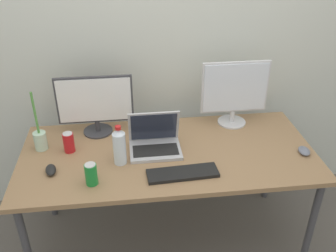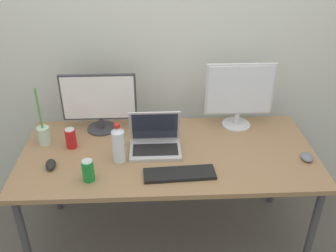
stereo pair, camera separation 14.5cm
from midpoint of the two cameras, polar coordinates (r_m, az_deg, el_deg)
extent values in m
plane|color=#5B5651|center=(2.77, 1.56, -16.70)|extent=(16.00, 16.00, 0.00)
cube|color=silver|center=(2.58, 1.04, 14.01)|extent=(7.00, 0.08, 2.60)
cylinder|color=#424247|center=(2.36, -19.12, -16.83)|extent=(0.04, 0.04, 0.71)
cylinder|color=#424247|center=(2.47, 22.61, -15.14)|extent=(0.04, 0.04, 0.71)
cylinder|color=#424247|center=(2.86, -15.76, -6.67)|extent=(0.04, 0.04, 0.71)
cylinder|color=#424247|center=(2.95, 17.53, -5.71)|extent=(0.04, 0.04, 0.71)
cube|color=#93704C|center=(2.29, 1.81, -4.25)|extent=(1.78, 0.82, 0.03)
cylinder|color=#38383D|center=(2.53, -8.44, -0.38)|extent=(0.19, 0.19, 0.01)
cylinder|color=#38383D|center=(2.51, -8.51, 0.41)|extent=(0.03, 0.03, 0.07)
cube|color=#38383D|center=(2.42, -8.85, 4.33)|extent=(0.48, 0.02, 0.31)
cube|color=white|center=(2.41, -8.87, 4.19)|extent=(0.46, 0.01, 0.29)
cylinder|color=silver|center=(2.60, 11.90, 0.21)|extent=(0.19, 0.19, 0.01)
cylinder|color=silver|center=(2.58, 12.01, 1.10)|extent=(0.03, 0.03, 0.08)
cube|color=silver|center=(2.49, 12.53, 5.44)|extent=(0.44, 0.02, 0.35)
cube|color=silver|center=(2.47, 12.60, 5.32)|extent=(0.42, 0.01, 0.33)
cube|color=#B7B7BC|center=(2.28, -0.12, -3.65)|extent=(0.31, 0.23, 0.02)
cube|color=black|center=(2.26, -0.10, -3.66)|extent=(0.27, 0.13, 0.00)
cube|color=#B7B7BC|center=(2.29, -0.21, 0.02)|extent=(0.31, 0.07, 0.22)
cube|color=#232838|center=(2.28, -0.20, -0.11)|extent=(0.28, 0.06, 0.20)
cube|color=black|center=(2.09, 3.76, -7.34)|extent=(0.40, 0.14, 0.02)
ellipsoid|color=slate|center=(2.38, 22.06, -4.42)|extent=(0.08, 0.11, 0.03)
ellipsoid|color=black|center=(2.22, -15.68, -5.71)|extent=(0.07, 0.11, 0.04)
cylinder|color=silver|center=(2.16, -5.64, -3.15)|extent=(0.07, 0.07, 0.20)
cone|color=silver|center=(2.10, -5.79, -0.58)|extent=(0.07, 0.07, 0.03)
cylinder|color=red|center=(2.09, -5.83, 0.01)|extent=(0.03, 0.03, 0.02)
cylinder|color=#197F33|center=(2.05, -10.10, -6.77)|extent=(0.07, 0.07, 0.12)
cylinder|color=silver|center=(2.02, -10.26, -5.34)|extent=(0.06, 0.06, 0.00)
cylinder|color=red|center=(2.35, -12.89, -1.90)|extent=(0.07, 0.07, 0.12)
cylinder|color=silver|center=(2.32, -13.07, -0.59)|extent=(0.06, 0.06, 0.00)
cylinder|color=#B2D1B7|center=(2.43, -16.76, -1.45)|extent=(0.08, 0.08, 0.12)
cylinder|color=#519342|center=(2.34, -17.44, 2.55)|extent=(0.01, 0.01, 0.27)
camera|label=1|loc=(0.07, -88.10, 1.11)|focal=40.00mm
camera|label=2|loc=(0.07, 91.90, -1.11)|focal=40.00mm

